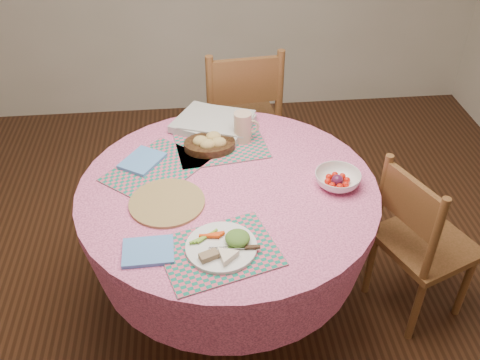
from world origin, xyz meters
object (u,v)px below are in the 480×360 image
(bread_bowl, at_px, (210,143))
(dinner_plate, at_px, (224,246))
(chair_back, at_px, (240,120))
(dining_table, at_px, (229,222))
(wicker_trivet, at_px, (167,202))
(fruit_bowl, at_px, (337,180))
(latte_mug, at_px, (243,127))
(chair_right, at_px, (419,240))

(bread_bowl, bearing_deg, dinner_plate, -88.83)
(bread_bowl, bearing_deg, chair_back, 72.63)
(dining_table, height_order, dinner_plate, dinner_plate)
(wicker_trivet, bearing_deg, fruit_bowl, 4.09)
(wicker_trivet, bearing_deg, latte_mug, 50.47)
(latte_mug, bearing_deg, bread_bowl, -160.62)
(bread_bowl, bearing_deg, fruit_bowl, -31.85)
(chair_right, relative_size, wicker_trivet, 2.80)
(chair_right, xyz_separation_m, chair_back, (-0.71, 1.00, 0.07))
(chair_right, height_order, bread_bowl, chair_right)
(chair_right, height_order, fruit_bowl, chair_right)
(dining_table, xyz_separation_m, fruit_bowl, (0.45, -0.04, 0.22))
(chair_right, xyz_separation_m, fruit_bowl, (-0.40, 0.04, 0.34))
(chair_back, xyz_separation_m, wicker_trivet, (-0.39, -1.01, 0.24))
(dining_table, height_order, chair_right, chair_right)
(chair_back, distance_m, fruit_bowl, 1.04)
(chair_right, height_order, dinner_plate, chair_right)
(dinner_plate, bearing_deg, dining_table, 83.02)
(bread_bowl, relative_size, latte_mug, 1.63)
(latte_mug, bearing_deg, fruit_bowl, -46.55)
(chair_right, bearing_deg, chair_back, 13.08)
(dining_table, distance_m, latte_mug, 0.44)
(wicker_trivet, height_order, fruit_bowl, fruit_bowl)
(latte_mug, bearing_deg, dinner_plate, -101.51)
(dinner_plate, distance_m, bread_bowl, 0.65)
(bread_bowl, bearing_deg, latte_mug, 19.38)
(latte_mug, bearing_deg, dining_table, -106.36)
(dinner_plate, height_order, bread_bowl, bread_bowl)
(wicker_trivet, relative_size, latte_mug, 2.13)
(chair_right, height_order, latte_mug, latte_mug)
(chair_back, xyz_separation_m, fruit_bowl, (0.30, -0.96, 0.27))
(dining_table, relative_size, chair_back, 1.26)
(chair_back, distance_m, wicker_trivet, 1.11)
(bread_bowl, xyz_separation_m, fruit_bowl, (0.51, -0.31, -0.01))
(chair_back, xyz_separation_m, latte_mug, (-0.04, -0.59, 0.31))
(dining_table, bearing_deg, latte_mug, 73.64)
(dining_table, bearing_deg, wicker_trivet, -160.95)
(wicker_trivet, xyz_separation_m, dinner_plate, (0.20, -0.28, 0.02))
(chair_back, xyz_separation_m, bread_bowl, (-0.20, -0.64, 0.27))
(chair_right, relative_size, bread_bowl, 3.66)
(dining_table, height_order, latte_mug, latte_mug)
(wicker_trivet, distance_m, bread_bowl, 0.41)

